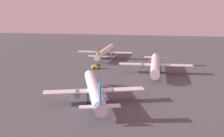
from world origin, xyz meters
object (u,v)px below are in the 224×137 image
Objects in this scene: airplane_mid_apron at (94,90)px; airplane_far_stand at (105,52)px; airplane_terminal_side at (155,65)px; baggage_tractor at (96,66)px.

airplane_mid_apron is 80.15m from airplane_far_stand.
airplane_terminal_side reaches higher than baggage_tractor.
baggage_tractor is at bearing -86.43° from airplane_far_stand.
airplane_terminal_side is at bearing 51.08° from baggage_tractor.
baggage_tractor is (-10.63, 50.71, -2.94)m from airplane_mid_apron.
airplane_mid_apron is at bearing -15.98° from baggage_tractor.
baggage_tractor is at bearing -12.30° from airplane_terminal_side.
baggage_tractor is at bearing 83.75° from airplane_mid_apron.
airplane_terminal_side is (18.55, 44.98, 0.12)m from airplane_mid_apron.
airplane_terminal_side is at bearing 49.50° from airplane_mid_apron.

